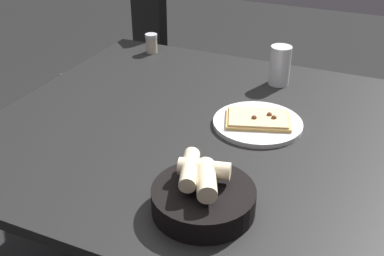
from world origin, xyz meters
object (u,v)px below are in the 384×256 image
Objects in this scene: pepper_shaker at (151,44)px; chair_near at (128,65)px; pizza_plate at (258,122)px; beer_glass at (280,68)px; dining_table at (192,137)px; bread_basket at (202,195)px.

chair_near is (0.27, -0.25, -0.23)m from pepper_shaker.
pizza_plate is 1.09m from chair_near.
chair_near reaches higher than beer_glass.
dining_table is 8.56× the size of beer_glass.
dining_table is 0.20m from pizza_plate.
bread_basket is at bearing 124.63° from pepper_shaker.
dining_table is 0.43m from beer_glass.
dining_table is 0.41m from bread_basket.
dining_table is at bearing 132.57° from chair_near.
pizza_plate is at bearing -160.77° from dining_table.
beer_glass is (-0.16, -0.38, 0.11)m from dining_table.
bread_basket is 1.70× the size of beer_glass.
chair_near is at bearing -51.88° from bread_basket.
beer_glass is at bearing 170.41° from pepper_shaker.
beer_glass is (0.02, -0.73, 0.02)m from bread_basket.
beer_glass is 0.56m from pepper_shaker.
pizza_plate is 0.42m from bread_basket.
beer_glass is 0.93m from chair_near.
chair_near reaches higher than bread_basket.
pepper_shaker is at bearing -35.54° from pizza_plate.
chair_near is (0.84, -0.66, -0.20)m from pizza_plate.
pepper_shaker is (0.57, -0.41, 0.02)m from pizza_plate.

